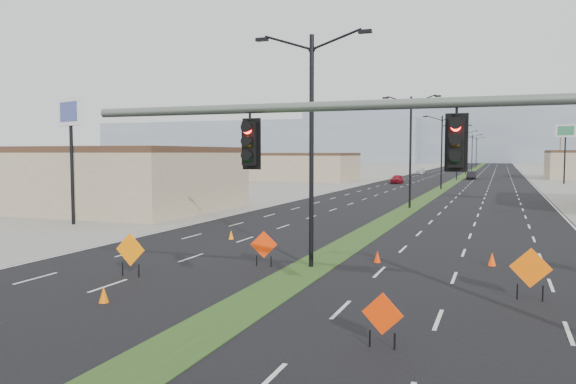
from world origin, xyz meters
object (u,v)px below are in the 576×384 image
(streetlight_0, at_px, (311,143))
(cone_0, at_px, (104,295))
(streetlight_1, at_px, (410,148))
(pole_sign_east_far, at_px, (566,135))
(construction_sign_1, at_px, (130,251))
(streetlight_5, at_px, (472,151))
(car_far, at_px, (421,171))
(cone_1, at_px, (377,257))
(construction_sign_4, at_px, (531,270))
(car_left, at_px, (397,179))
(streetlight_2, at_px, (442,150))
(streetlight_4, at_px, (466,151))
(pole_sign_west, at_px, (71,122))
(construction_sign_3, at_px, (382,316))
(cone_2, at_px, (492,259))
(streetlight_6, at_px, (476,152))
(cone_3, at_px, (231,235))
(streetlight_3, at_px, (457,151))
(car_mid, at_px, (471,175))
(signal_mast, at_px, (548,162))
(construction_sign_2, at_px, (264,246))

(streetlight_0, distance_m, cone_0, 10.54)
(streetlight_1, relative_size, cone_0, 17.59)
(cone_0, xyz_separation_m, pole_sign_east_far, (21.75, 85.01, 7.53))
(construction_sign_1, bearing_deg, streetlight_5, 87.68)
(car_far, bearing_deg, construction_sign_1, -86.95)
(cone_0, bearing_deg, car_far, 92.60)
(cone_1, bearing_deg, construction_sign_4, -37.19)
(car_left, bearing_deg, streetlight_2, -57.72)
(streetlight_4, height_order, streetlight_5, same)
(pole_sign_west, distance_m, pole_sign_east_far, 78.41)
(construction_sign_3, bearing_deg, cone_1, 107.61)
(construction_sign_3, relative_size, cone_2, 2.39)
(streetlight_4, height_order, car_left, streetlight_4)
(streetlight_2, distance_m, streetlight_6, 112.00)
(cone_3, xyz_separation_m, pole_sign_east_far, (23.96, 71.18, 7.55))
(streetlight_5, height_order, car_left, streetlight_5)
(cone_3, bearing_deg, streetlight_0, -40.69)
(cone_1, bearing_deg, streetlight_3, 91.73)
(streetlight_1, xyz_separation_m, pole_sign_east_far, (17.14, 49.05, 2.40))
(car_mid, relative_size, cone_2, 7.56)
(signal_mast, relative_size, car_mid, 3.54)
(construction_sign_1, height_order, cone_0, construction_sign_1)
(car_left, relative_size, cone_2, 6.95)
(streetlight_5, distance_m, cone_1, 138.05)
(streetlight_0, xyz_separation_m, car_mid, (2.42, 87.99, -4.66))
(streetlight_2, xyz_separation_m, cone_1, (2.48, -53.93, -5.14))
(streetlight_6, relative_size, car_far, 2.16)
(streetlight_1, bearing_deg, streetlight_5, 90.00)
(car_left, xyz_separation_m, construction_sign_3, (13.14, -77.91, 0.13))
(cone_2, bearing_deg, construction_sign_2, -158.40)
(pole_sign_east_far, bearing_deg, streetlight_1, -86.01)
(streetlight_4, distance_m, construction_sign_4, 115.03)
(cone_1, distance_m, pole_sign_east_far, 76.77)
(signal_mast, height_order, car_mid, signal_mast)
(streetlight_2, distance_m, pole_sign_east_far, 27.25)
(cone_0, xyz_separation_m, cone_3, (-2.22, 13.83, -0.01))
(streetlight_0, bearing_deg, car_left, 96.81)
(streetlight_2, relative_size, construction_sign_1, 5.60)
(streetlight_4, xyz_separation_m, construction_sign_1, (-6.19, -116.37, -4.36))
(streetlight_2, relative_size, construction_sign_2, 6.35)
(streetlight_0, relative_size, cone_0, 17.59)
(streetlight_2, xyz_separation_m, construction_sign_4, (8.66, -58.62, -4.35))
(cone_0, bearing_deg, signal_mast, -8.80)
(streetlight_6, bearing_deg, construction_sign_3, -88.41)
(streetlight_3, relative_size, streetlight_4, 1.00)
(streetlight_3, xyz_separation_m, car_mid, (2.42, 3.99, -4.66))
(cone_2, bearing_deg, construction_sign_4, -77.37)
(construction_sign_1, xyz_separation_m, construction_sign_2, (4.19, 3.80, -0.13))
(streetlight_6, relative_size, pole_sign_east_far, 1.05)
(cone_1, distance_m, cone_3, 10.05)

